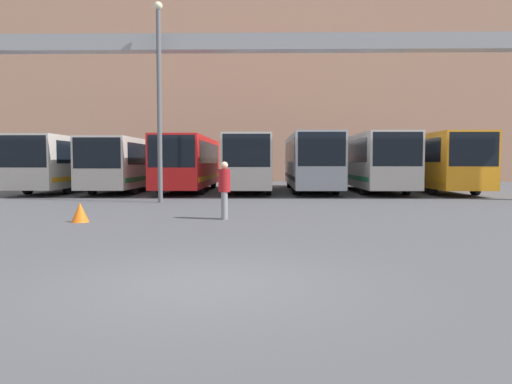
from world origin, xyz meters
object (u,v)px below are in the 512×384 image
bus_slot_6 (435,160)px  bus_slot_2 (190,161)px  pedestrian_mid_right (224,189)px  bus_slot_0 (72,161)px  bus_slot_3 (250,160)px  bus_slot_1 (129,162)px  traffic_cone (80,212)px  lamp_post (159,95)px  bus_slot_5 (373,159)px  bus_slot_4 (310,159)px

bus_slot_6 → bus_slot_2: bearing=179.1°
bus_slot_6 → pedestrian_mid_right: bus_slot_6 is taller
bus_slot_0 → bus_slot_2: (7.15, -0.48, 0.00)m
bus_slot_3 → bus_slot_6: (10.72, 0.44, 0.05)m
bus_slot_1 → pedestrian_mid_right: bearing=-64.4°
bus_slot_1 → traffic_cone: (2.70, -15.02, -1.45)m
bus_slot_0 → bus_slot_6: size_ratio=1.13×
bus_slot_1 → bus_slot_2: (3.57, 0.13, 0.06)m
traffic_cone → lamp_post: 8.24m
bus_slot_2 → bus_slot_5: bus_slot_5 is taller
bus_slot_1 → bus_slot_6: size_ratio=1.02×
bus_slot_1 → traffic_cone: size_ratio=19.72×
lamp_post → bus_slot_6: bearing=29.0°
bus_slot_2 → bus_slot_5: bearing=-1.1°
bus_slot_4 → pedestrian_mid_right: size_ratio=7.12×
bus_slot_6 → bus_slot_1: bearing=179.7°
bus_slot_2 → bus_slot_4: size_ratio=0.92×
bus_slot_5 → pedestrian_mid_right: bearing=-117.9°
bus_slot_1 → bus_slot_2: bus_slot_2 is taller
bus_slot_6 → traffic_cone: (-15.17, -14.92, -1.58)m
bus_slot_5 → traffic_cone: bearing=-127.8°
bus_slot_0 → lamp_post: bearing=-50.5°
bus_slot_3 → bus_slot_1: bearing=175.7°
bus_slot_6 → lamp_post: lamp_post is taller
bus_slot_4 → lamp_post: lamp_post is taller
pedestrian_mid_right → traffic_cone: 4.24m
bus_slot_5 → bus_slot_2: bearing=178.9°
pedestrian_mid_right → traffic_cone: bearing=-80.7°
bus_slot_1 → pedestrian_mid_right: 15.79m
bus_slot_2 → bus_slot_4: bearing=4.1°
bus_slot_2 → traffic_cone: 15.25m
bus_slot_4 → lamp_post: 11.58m
bus_slot_4 → bus_slot_5: 3.64m
bus_slot_3 → traffic_cone: size_ratio=17.81×
bus_slot_5 → pedestrian_mid_right: (-7.49, -14.15, -0.94)m
bus_slot_6 → lamp_post: 16.60m
bus_slot_1 → bus_slot_3: bearing=-4.3°
bus_slot_2 → pedestrian_mid_right: bus_slot_2 is taller
bus_slot_2 → pedestrian_mid_right: bearing=-77.3°
pedestrian_mid_right → lamp_post: size_ratio=0.21×
bus_slot_3 → bus_slot_4: bus_slot_4 is taller
bus_slot_0 → bus_slot_4: 14.30m
bus_slot_0 → bus_slot_5: bearing=-2.2°
bus_slot_5 → lamp_post: (-10.74, -7.97, 2.71)m
bus_slot_1 → bus_slot_5: bus_slot_5 is taller
traffic_cone → bus_slot_2: bearing=86.7°
bus_slot_3 → bus_slot_4: bearing=18.3°
bus_slot_0 → bus_slot_6: 21.46m
bus_slot_6 → pedestrian_mid_right: 17.96m
bus_slot_3 → bus_slot_2: bearing=169.4°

